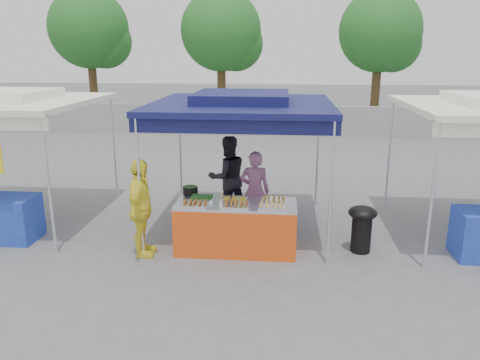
# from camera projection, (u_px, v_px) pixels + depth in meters

# --- Properties ---
(ground_plane) EXTENTS (80.00, 80.00, 0.00)m
(ground_plane) POSITION_uv_depth(u_px,v_px,m) (237.00, 248.00, 8.07)
(ground_plane) COLOR slate
(back_wall) EXTENTS (40.00, 0.25, 1.20)m
(back_wall) POSITION_uv_depth(u_px,v_px,m) (264.00, 121.00, 18.46)
(back_wall) COLOR gray
(back_wall) RESTS_ON ground_plane
(main_canopy) EXTENTS (3.20, 3.20, 2.57)m
(main_canopy) POSITION_uv_depth(u_px,v_px,m) (242.00, 104.00, 8.37)
(main_canopy) COLOR silver
(main_canopy) RESTS_ON ground_plane
(tree_0) EXTENTS (3.51, 3.45, 5.92)m
(tree_0) POSITION_uv_depth(u_px,v_px,m) (93.00, 32.00, 20.49)
(tree_0) COLOR #4B371D
(tree_0) RESTS_ON ground_plane
(tree_1) EXTENTS (3.42, 3.34, 5.74)m
(tree_1) POSITION_uv_depth(u_px,v_px,m) (225.00, 34.00, 19.49)
(tree_1) COLOR #4B371D
(tree_1) RESTS_ON ground_plane
(tree_2) EXTENTS (3.39, 3.31, 5.69)m
(tree_2) POSITION_uv_depth(u_px,v_px,m) (383.00, 35.00, 18.99)
(tree_2) COLOR #4B371D
(tree_2) RESTS_ON ground_plane
(vendor_table) EXTENTS (2.00, 0.80, 0.85)m
(vendor_table) POSITION_uv_depth(u_px,v_px,m) (236.00, 227.00, 7.86)
(vendor_table) COLOR #E14D14
(vendor_table) RESTS_ON ground_plane
(food_tray_fl) EXTENTS (0.42, 0.30, 0.07)m
(food_tray_fl) POSITION_uv_depth(u_px,v_px,m) (195.00, 204.00, 7.57)
(food_tray_fl) COLOR white
(food_tray_fl) RESTS_ON vendor_table
(food_tray_fm) EXTENTS (0.42, 0.30, 0.07)m
(food_tray_fm) POSITION_uv_depth(u_px,v_px,m) (236.00, 206.00, 7.51)
(food_tray_fm) COLOR white
(food_tray_fm) RESTS_ON vendor_table
(food_tray_fr) EXTENTS (0.42, 0.30, 0.07)m
(food_tray_fr) POSITION_uv_depth(u_px,v_px,m) (272.00, 207.00, 7.46)
(food_tray_fr) COLOR white
(food_tray_fr) RESTS_ON vendor_table
(food_tray_bl) EXTENTS (0.42, 0.30, 0.07)m
(food_tray_bl) POSITION_uv_depth(u_px,v_px,m) (202.00, 198.00, 7.88)
(food_tray_bl) COLOR white
(food_tray_bl) RESTS_ON vendor_table
(food_tray_bm) EXTENTS (0.42, 0.30, 0.07)m
(food_tray_bm) POSITION_uv_depth(u_px,v_px,m) (235.00, 200.00, 7.79)
(food_tray_bm) COLOR white
(food_tray_bm) RESTS_ON vendor_table
(food_tray_br) EXTENTS (0.42, 0.30, 0.07)m
(food_tray_br) POSITION_uv_depth(u_px,v_px,m) (274.00, 200.00, 7.79)
(food_tray_br) COLOR white
(food_tray_br) RESTS_ON vendor_table
(cooking_pot) EXTENTS (0.26, 0.26, 0.15)m
(cooking_pot) POSITION_uv_depth(u_px,v_px,m) (190.00, 191.00, 8.15)
(cooking_pot) COLOR black
(cooking_pot) RESTS_ON vendor_table
(skewer_cup) EXTENTS (0.08, 0.08, 0.11)m
(skewer_cup) POSITION_uv_depth(u_px,v_px,m) (221.00, 202.00, 7.60)
(skewer_cup) COLOR silver
(skewer_cup) RESTS_ON vendor_table
(wok_burner) EXTENTS (0.48, 0.48, 0.80)m
(wok_burner) POSITION_uv_depth(u_px,v_px,m) (362.00, 225.00, 7.81)
(wok_burner) COLOR black
(wok_burner) RESTS_ON ground_plane
(crate_left) EXTENTS (0.53, 0.37, 0.32)m
(crate_left) POSITION_uv_depth(u_px,v_px,m) (217.00, 225.00, 8.71)
(crate_left) COLOR #172EBC
(crate_left) RESTS_ON ground_plane
(crate_right) EXTENTS (0.52, 0.36, 0.31)m
(crate_right) POSITION_uv_depth(u_px,v_px,m) (252.00, 227.00, 8.57)
(crate_right) COLOR #172EBC
(crate_right) RESTS_ON ground_plane
(crate_stacked) EXTENTS (0.48, 0.34, 0.29)m
(crate_stacked) POSITION_uv_depth(u_px,v_px,m) (252.00, 212.00, 8.49)
(crate_stacked) COLOR #172EBC
(crate_stacked) RESTS_ON crate_right
(vendor_woman) EXTENTS (0.56, 0.38, 1.52)m
(vendor_woman) POSITION_uv_depth(u_px,v_px,m) (255.00, 191.00, 8.70)
(vendor_woman) COLOR #9F658D
(vendor_woman) RESTS_ON ground_plane
(helper_man) EXTENTS (1.01, 0.93, 1.67)m
(helper_man) POSITION_uv_depth(u_px,v_px,m) (228.00, 177.00, 9.37)
(helper_man) COLOR #232228
(helper_man) RESTS_ON ground_plane
(customer_person) EXTENTS (0.43, 0.97, 1.63)m
(customer_person) POSITION_uv_depth(u_px,v_px,m) (141.00, 209.00, 7.58)
(customer_person) COLOR #FFF038
(customer_person) RESTS_ON ground_plane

